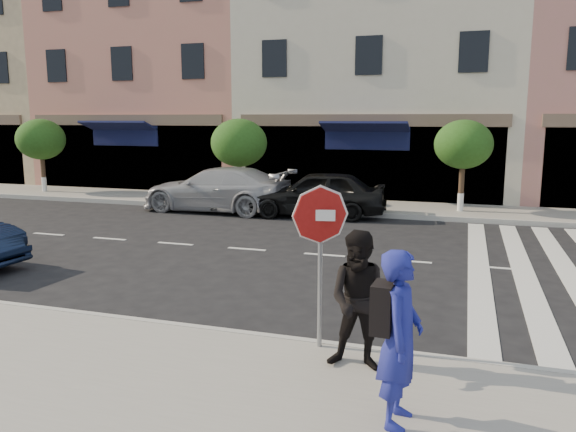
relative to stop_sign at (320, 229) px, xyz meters
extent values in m
plane|color=black|center=(-1.33, 1.67, -1.79)|extent=(120.00, 120.00, 0.00)
cube|color=gray|center=(-1.33, -2.08, -1.71)|extent=(60.00, 4.50, 0.15)
cube|color=gray|center=(-1.33, 12.67, -1.71)|extent=(60.00, 3.00, 0.15)
cube|color=tan|center=(-12.33, 18.67, 5.21)|extent=(10.00, 9.00, 14.00)
cube|color=beige|center=(-1.83, 18.67, 3.71)|extent=(11.00, 9.00, 11.00)
cylinder|color=#473323|center=(-15.33, 12.47, -0.81)|extent=(0.18, 0.18, 1.65)
cylinder|color=silver|center=(-15.33, 12.47, -1.34)|extent=(0.20, 0.20, 0.60)
ellipsoid|color=#244B15|center=(-15.33, 12.47, 0.56)|extent=(2.00, 2.00, 1.70)
cylinder|color=#473323|center=(-6.33, 12.47, -0.84)|extent=(0.18, 0.18, 1.60)
cylinder|color=silver|center=(-6.33, 12.47, -1.34)|extent=(0.20, 0.20, 0.60)
ellipsoid|color=#244B15|center=(-6.33, 12.47, 0.54)|extent=(2.10, 2.10, 1.79)
cylinder|color=#473323|center=(1.67, 12.47, -0.78)|extent=(0.18, 0.18, 1.71)
cylinder|color=silver|center=(1.67, 12.47, -1.34)|extent=(0.20, 0.20, 0.60)
ellipsoid|color=#244B15|center=(1.67, 12.47, 0.59)|extent=(1.90, 1.90, 1.62)
cylinder|color=gray|center=(0.00, 0.02, -0.63)|extent=(0.08, 0.08, 2.01)
cylinder|color=white|center=(0.00, 0.01, 0.20)|extent=(0.77, 0.18, 0.79)
cylinder|color=#9E1411|center=(0.00, -0.01, 0.20)|extent=(0.72, 0.18, 0.73)
cube|color=white|center=(0.00, -0.04, 0.20)|extent=(0.41, 0.11, 0.15)
imported|color=navy|center=(1.25, -1.62, -0.73)|extent=(0.47, 0.69, 1.82)
imported|color=black|center=(0.65, -0.48, -0.76)|extent=(0.87, 0.68, 1.75)
imported|color=#A6A6AC|center=(-6.48, 10.77, -1.01)|extent=(5.39, 2.30, 1.55)
imported|color=black|center=(-2.86, 10.77, -1.01)|extent=(4.70, 2.31, 1.54)
camera|label=1|loc=(1.79, -7.03, 1.45)|focal=35.00mm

